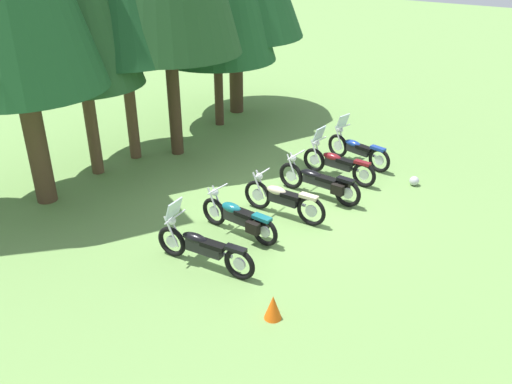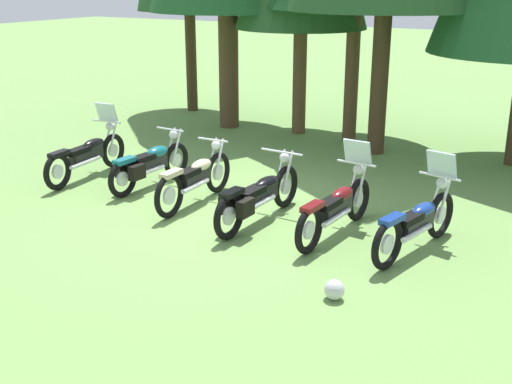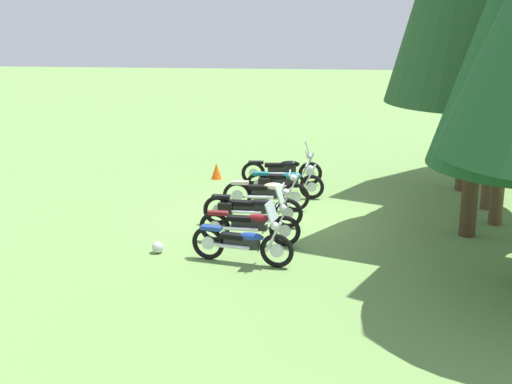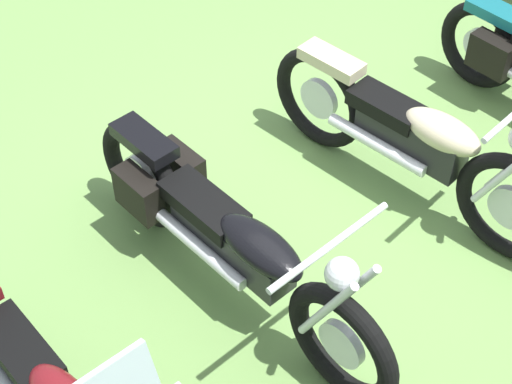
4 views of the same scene
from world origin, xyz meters
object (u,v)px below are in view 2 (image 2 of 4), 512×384
at_px(motorcycle_4, 337,206).
at_px(motorcycle_5, 417,221).
at_px(motorcycle_0, 88,154).
at_px(dropped_helmet, 334,290).
at_px(motorcycle_1, 149,164).
at_px(motorcycle_2, 196,178).
at_px(motorcycle_3, 258,196).

bearing_deg(motorcycle_4, motorcycle_5, -86.29).
height_order(motorcycle_0, dropped_helmet, motorcycle_0).
xyz_separation_m(motorcycle_1, motorcycle_2, (1.28, -0.35, 0.02)).
bearing_deg(motorcycle_4, dropped_helmet, -152.93).
bearing_deg(dropped_helmet, motorcycle_2, 149.20).
height_order(motorcycle_2, dropped_helmet, motorcycle_2).
distance_m(motorcycle_1, motorcycle_2, 1.32).
height_order(motorcycle_1, motorcycle_5, motorcycle_5).
bearing_deg(motorcycle_4, motorcycle_0, 90.96).
distance_m(motorcycle_4, motorcycle_5, 1.23).
xyz_separation_m(motorcycle_0, motorcycle_3, (4.06, -0.52, -0.01)).
bearing_deg(dropped_helmet, motorcycle_1, 153.06).
bearing_deg(dropped_helmet, motorcycle_0, 159.44).
height_order(motorcycle_2, motorcycle_4, motorcycle_4).
xyz_separation_m(motorcycle_3, motorcycle_5, (2.51, 0.12, 0.01)).
distance_m(motorcycle_0, motorcycle_1, 1.42).
distance_m(motorcycle_1, motorcycle_5, 5.18).
height_order(motorcycle_0, motorcycle_2, motorcycle_0).
bearing_deg(dropped_helmet, motorcycle_3, 139.20).
distance_m(motorcycle_3, motorcycle_4, 1.29).
bearing_deg(motorcycle_0, motorcycle_2, -99.87).
distance_m(motorcycle_2, motorcycle_4, 2.65).
bearing_deg(motorcycle_0, motorcycle_1, -90.72).
bearing_deg(dropped_helmet, motorcycle_4, 112.10).
relative_size(motorcycle_0, motorcycle_5, 1.09).
distance_m(motorcycle_0, motorcycle_2, 2.71).
relative_size(motorcycle_1, motorcycle_3, 0.89).
xyz_separation_m(motorcycle_3, dropped_helmet, (2.06, -1.78, -0.32)).
bearing_deg(motorcycle_4, motorcycle_1, 88.16).
xyz_separation_m(motorcycle_0, motorcycle_1, (1.42, 0.09, -0.02)).
bearing_deg(motorcycle_3, dropped_helmet, -127.68).
relative_size(motorcycle_1, dropped_helmet, 8.45).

